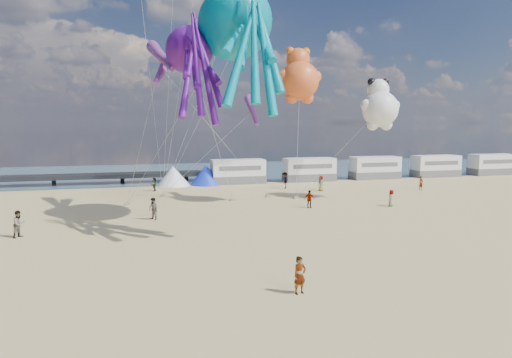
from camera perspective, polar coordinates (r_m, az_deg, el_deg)
name	(u,v)px	position (r m, az deg, el deg)	size (l,w,h in m)	color
ground	(314,324)	(18.13, 7.26, -17.55)	(120.00, 120.00, 0.00)	#D2BB79
water	(179,172)	(70.93, -9.65, 0.85)	(120.00, 120.00, 0.00)	#3B6171
motorhome_0	(238,171)	(56.92, -2.27, 0.94)	(6.60, 2.50, 3.00)	silver
motorhome_1	(309,170)	(59.70, 6.67, 1.19)	(6.60, 2.50, 3.00)	silver
motorhome_2	(375,168)	(63.78, 14.64, 1.38)	(6.60, 2.50, 3.00)	silver
motorhome_3	(436,166)	(68.94, 21.54, 1.52)	(6.60, 2.50, 3.00)	silver
motorhome_4	(492,164)	(74.96, 27.40, 1.63)	(6.60, 2.50, 3.00)	silver
tent_white	(173,176)	(55.78, -10.31, 0.40)	(4.00, 4.00, 2.40)	white
tent_blue	(206,175)	(56.22, -6.25, 0.52)	(4.00, 4.00, 2.40)	#1933CC
standing_person	(300,275)	(20.65, 5.50, -11.88)	(0.62, 0.40, 1.69)	tan
beachgoer_0	(321,183)	(51.15, 8.13, -0.55)	(0.62, 0.41, 1.69)	#7F6659
beachgoer_1	(19,224)	(34.00, -27.51, -5.01)	(0.88, 0.57, 1.80)	#7F6659
beachgoer_2	(285,180)	(52.71, 3.64, -0.17)	(0.91, 0.71, 1.88)	#7F6659
beachgoer_3	(309,199)	(40.84, 6.67, -2.52)	(1.02, 0.58, 1.57)	#7F6659
beachgoer_4	(154,184)	(51.73, -12.60, -0.68)	(0.87, 0.36, 1.49)	#7F6659
beachgoer_5	(421,183)	(54.54, 19.93, -0.49)	(1.47, 0.47, 1.58)	#7F6659
beachgoer_6	(391,198)	(43.10, 16.56, -2.31)	(0.55, 0.36, 1.50)	#7F6659
beachgoer_7	(153,209)	(36.47, -12.70, -3.66)	(0.85, 0.55, 1.74)	#7F6659
sandbag_a	(127,204)	(43.40, -15.81, -3.08)	(0.50, 0.35, 0.22)	gray
sandbag_b	(233,200)	(44.48, -2.91, -2.58)	(0.50, 0.35, 0.22)	gray
sandbag_c	(296,198)	(45.64, 5.02, -2.35)	(0.50, 0.35, 0.22)	gray
sandbag_d	(268,196)	(46.50, 1.50, -2.15)	(0.50, 0.35, 0.22)	gray
sandbag_e	(163,195)	(47.89, -11.54, -2.02)	(0.50, 0.35, 0.22)	gray
kite_octopus_teal	(234,23)	(34.64, -2.73, 18.85)	(4.43, 10.33, 11.80)	#007D94
kite_octopus_purple	(189,50)	(35.32, -8.37, 15.66)	(3.62, 8.44, 9.65)	#4E0D7C
kite_panda	(380,109)	(45.88, 15.25, 8.43)	(4.20, 3.95, 5.93)	white
kite_teddy_orange	(300,81)	(41.78, 5.48, 12.14)	(4.23, 3.98, 5.97)	#E15825
windsock_left	(161,57)	(39.14, -11.74, 14.74)	(1.10, 8.00, 8.00)	red
windsock_mid	(163,70)	(38.83, -11.59, 13.23)	(1.00, 6.47, 6.47)	red
windsock_right	(253,111)	(43.73, -0.41, 8.52)	(0.90, 5.48, 5.48)	red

